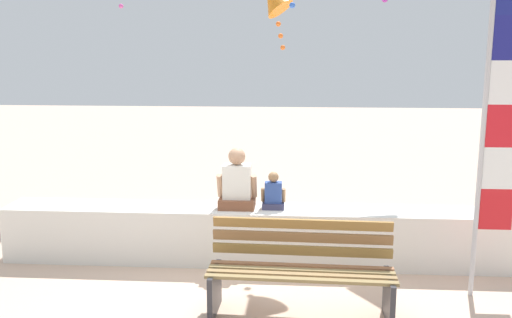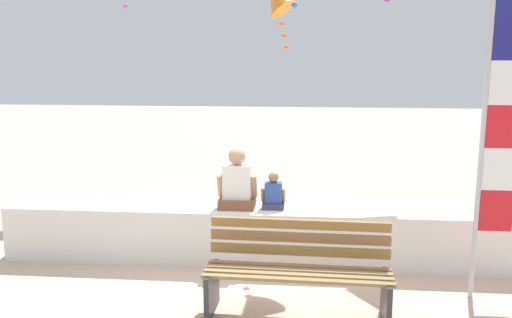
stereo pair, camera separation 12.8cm
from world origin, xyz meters
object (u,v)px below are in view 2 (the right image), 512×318
at_px(person_child, 273,194).
at_px(flag_banner, 496,119).
at_px(person_adult, 237,184).
at_px(park_bench, 298,272).
at_px(kite_orange, 277,0).

distance_m(person_child, flag_banner, 2.58).
bearing_deg(person_adult, person_child, 0.05).
bearing_deg(park_bench, person_adult, 119.28).
height_order(park_bench, flag_banner, flag_banner).
bearing_deg(park_bench, flag_banner, 15.69).
bearing_deg(person_adult, kite_orange, 81.84).
height_order(park_bench, kite_orange, kite_orange).
relative_size(person_child, flag_banner, 0.14).
height_order(person_adult, kite_orange, kite_orange).
relative_size(park_bench, person_child, 4.04).
xyz_separation_m(park_bench, kite_orange, (-0.42, 3.68, 2.86)).
bearing_deg(kite_orange, person_adult, -98.16).
xyz_separation_m(park_bench, person_child, (-0.32, 1.35, 0.41)).
relative_size(person_adult, kite_orange, 0.69).
bearing_deg(person_child, park_bench, -76.58).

